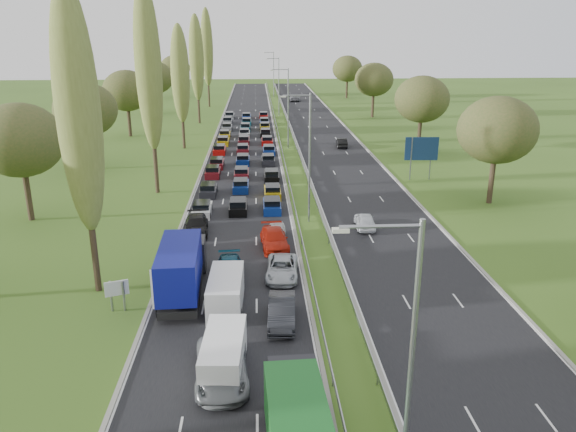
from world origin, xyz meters
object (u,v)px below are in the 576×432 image
object	(u,v)px
near_car_2	(187,248)
blue_lorry	(182,268)
info_sign	(117,292)
near_car_3	(196,225)
direction_sign	(421,151)
white_van_rear	(226,290)
white_van_front	(224,353)

from	to	relation	value
near_car_2	blue_lorry	world-z (taller)	blue_lorry
blue_lorry	info_sign	bearing A→B (deg)	-153.83
blue_lorry	near_car_3	bearing A→B (deg)	89.24
direction_sign	info_sign	bearing A→B (deg)	-131.80
white_van_rear	direction_sign	xyz separation A→B (m)	(21.88, 31.86, 2.45)
blue_lorry	direction_sign	bearing A→B (deg)	48.13
white_van_front	direction_sign	distance (m)	44.95
info_sign	white_van_front	bearing A→B (deg)	-44.78
near_car_3	direction_sign	size ratio (longest dim) A/B	0.97
white_van_front	direction_sign	bearing A→B (deg)	64.26
near_car_3	info_sign	distance (m)	14.95
blue_lorry	white_van_rear	bearing A→B (deg)	-32.40
white_van_rear	direction_sign	distance (m)	38.72
near_car_2	white_van_front	xyz separation A→B (m)	(3.77, -16.17, 0.37)
near_car_2	white_van_front	size ratio (longest dim) A/B	0.95
blue_lorry	white_van_front	distance (m)	9.84
white_van_front	white_van_rear	distance (m)	7.48
near_car_2	direction_sign	xyz separation A→B (m)	(25.39, 23.17, 2.86)
blue_lorry	info_sign	size ratio (longest dim) A/B	4.36
near_car_3	info_sign	world-z (taller)	info_sign
near_car_2	direction_sign	world-z (taller)	direction_sign
blue_lorry	direction_sign	world-z (taller)	direction_sign
white_van_rear	info_sign	size ratio (longest dim) A/B	2.58
white_van_front	white_van_rear	bearing A→B (deg)	95.02
direction_sign	white_van_rear	bearing A→B (deg)	-124.48
white_van_rear	info_sign	bearing A→B (deg)	-175.49
near_car_2	white_van_front	distance (m)	16.61
blue_lorry	near_car_2	bearing A→B (deg)	91.78
white_van_front	near_car_2	bearing A→B (deg)	106.20
near_car_3	near_car_2	bearing A→B (deg)	-95.77
white_van_rear	blue_lorry	bearing A→B (deg)	151.46
white_van_front	info_sign	size ratio (longest dim) A/B	2.49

